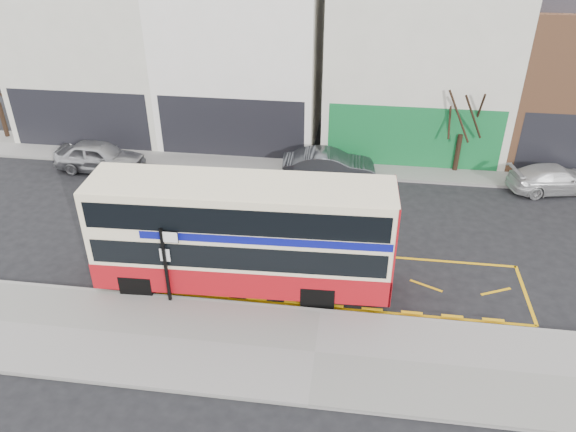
# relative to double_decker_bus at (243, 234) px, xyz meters

# --- Properties ---
(ground) EXTENTS (120.00, 120.00, 0.00)m
(ground) POSITION_rel_double_decker_bus_xyz_m (2.78, -0.84, -2.12)
(ground) COLOR black
(ground) RESTS_ON ground
(pavement) EXTENTS (40.00, 4.00, 0.15)m
(pavement) POSITION_rel_double_decker_bus_xyz_m (2.78, -3.14, -2.04)
(pavement) COLOR gray
(pavement) RESTS_ON ground
(kerb) EXTENTS (40.00, 0.15, 0.15)m
(kerb) POSITION_rel_double_decker_bus_xyz_m (2.78, -1.22, -2.04)
(kerb) COLOR gray
(kerb) RESTS_ON ground
(far_pavement) EXTENTS (50.00, 3.00, 0.15)m
(far_pavement) POSITION_rel_double_decker_bus_xyz_m (2.78, 10.16, -2.04)
(far_pavement) COLOR gray
(far_pavement) RESTS_ON ground
(road_markings) EXTENTS (14.00, 3.40, 0.01)m
(road_markings) POSITION_rel_double_decker_bus_xyz_m (2.78, 0.76, -2.11)
(road_markings) COLOR #E49F0C
(road_markings) RESTS_ON ground
(terrace_far_left) EXTENTS (8.00, 8.01, 10.80)m
(terrace_far_left) POSITION_rel_double_decker_bus_xyz_m (-10.72, 14.14, 2.70)
(terrace_far_left) COLOR beige
(terrace_far_left) RESTS_ON ground
(terrace_left) EXTENTS (8.00, 8.01, 11.80)m
(terrace_left) POSITION_rel_double_decker_bus_xyz_m (-2.72, 14.14, 3.20)
(terrace_left) COLOR white
(terrace_left) RESTS_ON ground
(terrace_green_shop) EXTENTS (9.00, 8.01, 11.30)m
(terrace_green_shop) POSITION_rel_double_decker_bus_xyz_m (6.28, 14.14, 2.95)
(terrace_green_shop) COLOR beige
(terrace_green_shop) RESTS_ON ground
(double_decker_bus) EXTENTS (10.17, 2.69, 4.03)m
(double_decker_bus) POSITION_rel_double_decker_bus_xyz_m (0.00, 0.00, 0.00)
(double_decker_bus) COLOR #FAEABE
(double_decker_bus) RESTS_ON ground
(bus_stop_post) EXTENTS (0.71, 0.12, 2.85)m
(bus_stop_post) POSITION_rel_double_decker_bus_xyz_m (-2.25, -1.37, -0.25)
(bus_stop_post) COLOR black
(bus_stop_post) RESTS_ON pavement
(car_silver) EXTENTS (4.44, 1.99, 1.48)m
(car_silver) POSITION_rel_double_decker_bus_xyz_m (-8.83, 7.95, -1.38)
(car_silver) COLOR #A5A5A9
(car_silver) RESTS_ON ground
(car_grey) EXTENTS (4.52, 1.96, 1.45)m
(car_grey) POSITION_rel_double_decker_bus_xyz_m (2.33, 8.46, -1.39)
(car_grey) COLOR #404347
(car_grey) RESTS_ON ground
(car_white) EXTENTS (4.50, 2.63, 1.23)m
(car_white) POSITION_rel_double_decker_bus_xyz_m (12.67, 8.74, -1.50)
(car_white) COLOR #BDBDBD
(car_white) RESTS_ON ground
(street_tree_right) EXTENTS (2.50, 2.50, 5.39)m
(street_tree_right) POSITION_rel_double_decker_bus_xyz_m (8.42, 10.06, 1.56)
(street_tree_right) COLOR black
(street_tree_right) RESTS_ON ground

